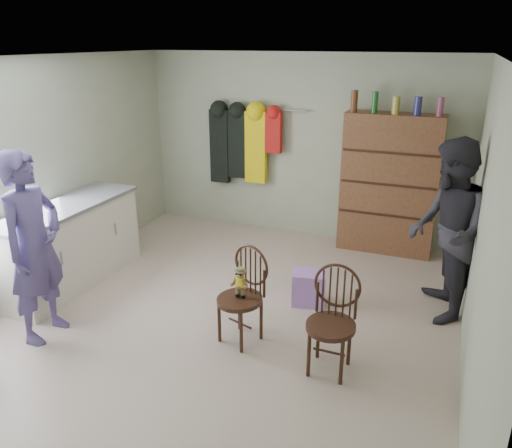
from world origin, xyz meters
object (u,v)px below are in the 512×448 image
at_px(chair_far, 333,316).
at_px(dresser, 389,184).
at_px(counter, 69,244).
at_px(chair_front, 243,290).

distance_m(chair_far, dresser, 2.80).
distance_m(counter, dresser, 3.96).
relative_size(counter, dresser, 0.90).
xyz_separation_m(counter, dresser, (3.20, 2.30, 0.44)).
bearing_deg(dresser, counter, -144.31).
relative_size(chair_far, dresser, 0.45).
distance_m(counter, chair_front, 2.31).
bearing_deg(counter, chair_front, -8.38).
xyz_separation_m(counter, chair_far, (3.15, -0.47, 0.03)).
bearing_deg(chair_far, counter, 172.19).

